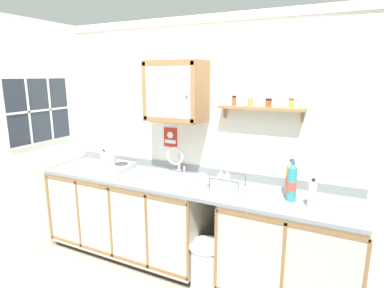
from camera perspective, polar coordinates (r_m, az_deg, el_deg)
The scene contains 19 objects.
back_wall at distance 3.16m, azimuth 1.45°, elevation 0.30°, with size 3.68×0.07×2.45m.
side_wall_left at distance 3.46m, azimuth -30.41°, elevation -0.53°, with size 0.05×3.48×2.45m, color silver.
lower_cabinet_run at distance 3.48m, azimuth -11.34°, elevation -12.50°, with size 1.72×0.61×0.88m.
lower_cabinet_run_right at distance 2.89m, azimuth 17.34°, elevation -18.31°, with size 1.11×0.61×0.88m.
countertop at distance 2.96m, azimuth -1.24°, elevation -7.28°, with size 3.04×0.64×0.03m, color gray.
backsplash at distance 3.20m, azimuth 1.16°, elevation -4.75°, with size 3.04×0.02×0.08m, color gray.
sink at distance 3.09m, azimuth -4.16°, elevation -6.63°, with size 0.53×0.46×0.42m.
hot_plate_stove at distance 3.46m, azimuth -14.13°, elevation -3.96°, with size 0.36×0.31×0.07m.
saucepan at distance 3.51m, azimuth -15.08°, elevation -2.31°, with size 0.30×0.25×0.09m.
bottle_water_clear_0 at distance 2.56m, azimuth 21.15°, elevation -8.61°, with size 0.07×0.07×0.23m.
bottle_detergent_teal_1 at distance 2.62m, azimuth 17.81°, elevation -6.80°, with size 0.08×0.08×0.33m.
bottle_juice_amber_2 at distance 2.72m, azimuth 17.65°, elevation -6.07°, with size 0.09×0.09×0.31m.
dish_rack at distance 2.80m, azimuth 6.36°, elevation -7.57°, with size 0.28×0.23×0.16m.
mug at distance 2.85m, azimuth 1.80°, elevation -6.64°, with size 0.14×0.09×0.11m.
wall_cabinet at distance 2.99m, azimuth -2.92°, elevation 9.65°, with size 0.56×0.35×0.57m.
spice_shelf at distance 2.81m, azimuth 12.45°, elevation 6.63°, with size 0.76×0.14×0.21m.
warning_sign at distance 3.27m, azimuth -3.97°, elevation 1.21°, with size 0.16×0.01×0.20m.
window at distance 3.58m, azimuth -26.22°, elevation 5.53°, with size 0.03×0.76×0.69m.
trash_bin at distance 2.99m, azimuth 2.65°, elevation -21.36°, with size 0.32×0.32×0.45m.
Camera 1 is at (1.28, -2.11, 1.90)m, focal length 29.12 mm.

